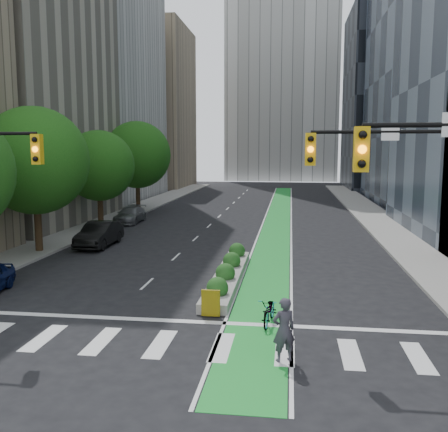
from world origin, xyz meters
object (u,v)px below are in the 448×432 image
(bicycle, at_px, (270,310))
(parked_car_left_mid, at_px, (99,234))
(parked_car_left_far, at_px, (130,215))
(median_planter, at_px, (228,273))
(cyclist, at_px, (284,330))

(bicycle, xyz_separation_m, parked_car_left_mid, (-11.55, 13.05, 0.30))
(parked_car_left_mid, distance_m, parked_car_left_far, 10.51)
(median_planter, relative_size, parked_car_left_far, 2.19)
(median_planter, height_order, cyclist, cyclist)
(median_planter, xyz_separation_m, cyclist, (2.76, -8.83, 0.60))
(parked_car_left_far, bearing_deg, median_planter, -60.57)
(bicycle, height_order, parked_car_left_mid, parked_car_left_mid)
(cyclist, bearing_deg, parked_car_left_mid, -77.13)
(cyclist, bearing_deg, bicycle, -104.06)
(parked_car_left_far, bearing_deg, bicycle, -62.74)
(median_planter, relative_size, cyclist, 5.26)
(cyclist, distance_m, parked_car_left_far, 29.86)
(cyclist, bearing_deg, parked_car_left_far, -87.03)
(parked_car_left_mid, xyz_separation_m, parked_car_left_far, (-1.37, 10.42, -0.12))
(cyclist, bearing_deg, median_planter, -96.47)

